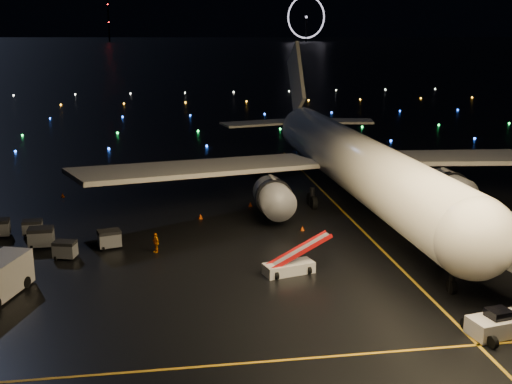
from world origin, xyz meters
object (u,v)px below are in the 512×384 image
at_px(baggage_cart_1, 41,237).
at_px(baggage_cart_2, 65,250).
at_px(baggage_cart_0, 109,239).
at_px(belt_loader, 289,256).
at_px(baggage_cart_3, 33,228).
at_px(airliner, 347,127).
at_px(crew_c, 156,243).
at_px(pushback_tug, 498,322).

relative_size(baggage_cart_1, baggage_cart_2, 1.19).
height_order(baggage_cart_0, baggage_cart_2, baggage_cart_0).
bearing_deg(belt_loader, baggage_cart_1, 140.93).
xyz_separation_m(baggage_cart_2, baggage_cart_3, (-3.98, 7.01, -0.02)).
xyz_separation_m(airliner, baggage_cart_0, (-26.16, -12.38, -7.95)).
bearing_deg(crew_c, airliner, 93.88).
distance_m(airliner, baggage_cart_0, 30.01).
bearing_deg(pushback_tug, baggage_cart_2, 136.80).
bearing_deg(belt_loader, baggage_cart_3, 135.09).
bearing_deg(baggage_cart_0, baggage_cart_2, -163.80).
xyz_separation_m(airliner, crew_c, (-21.91, -14.17, -7.90)).
relative_size(baggage_cart_1, baggage_cart_3, 1.21).
distance_m(baggage_cart_1, baggage_cart_3, 3.88).
height_order(belt_loader, crew_c, belt_loader).
relative_size(airliner, crew_c, 34.10).
bearing_deg(airliner, belt_loader, -118.92).
height_order(belt_loader, baggage_cart_2, belt_loader).
distance_m(crew_c, baggage_cart_1, 10.94).
height_order(crew_c, baggage_cart_2, crew_c).
xyz_separation_m(pushback_tug, belt_loader, (-11.55, 12.86, 0.58)).
xyz_separation_m(crew_c, baggage_cart_3, (-11.93, 6.59, -0.13)).
relative_size(belt_loader, baggage_cart_1, 2.75).
height_order(pushback_tug, baggage_cart_3, pushback_tug).
bearing_deg(airliner, crew_c, -148.46).
height_order(pushback_tug, belt_loader, belt_loader).
bearing_deg(baggage_cart_3, crew_c, -31.74).
xyz_separation_m(airliner, baggage_cart_3, (-33.84, -7.57, -8.03)).
relative_size(belt_loader, baggage_cart_0, 3.05).
height_order(airliner, baggage_cart_3, airliner).
xyz_separation_m(crew_c, baggage_cart_0, (-4.25, 1.79, -0.05)).
height_order(belt_loader, baggage_cart_1, belt_loader).
bearing_deg(belt_loader, baggage_cart_2, 146.70).
relative_size(baggage_cart_0, baggage_cart_3, 1.09).
height_order(baggage_cart_2, baggage_cart_3, baggage_cart_2).
xyz_separation_m(pushback_tug, crew_c, (-22.47, 19.74, -0.01)).
bearing_deg(belt_loader, airliner, 48.05).
height_order(baggage_cart_1, baggage_cart_3, baggage_cart_1).
bearing_deg(baggage_cart_3, baggage_cart_1, -71.63).
height_order(airliner, pushback_tug, airliner).
relative_size(baggage_cart_0, baggage_cart_2, 1.07).
distance_m(pushback_tug, belt_loader, 17.29).
relative_size(airliner, baggage_cart_3, 33.70).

